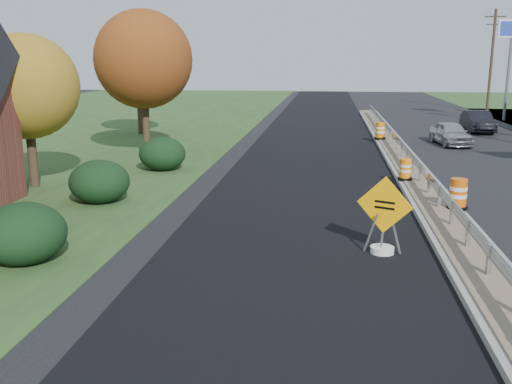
# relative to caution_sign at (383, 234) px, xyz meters

# --- Properties ---
(ground) EXTENTS (140.00, 140.00, 0.00)m
(ground) POSITION_rel_caution_sign_xyz_m (2.16, 4.21, -0.52)
(ground) COLOR black
(ground) RESTS_ON ground
(milled_overlay) EXTENTS (7.20, 120.00, 0.01)m
(milled_overlay) POSITION_rel_caution_sign_xyz_m (-2.24, 14.21, -0.51)
(milled_overlay) COLOR black
(milled_overlay) RESTS_ON ground
(median) EXTENTS (1.60, 55.00, 0.23)m
(median) POSITION_rel_caution_sign_xyz_m (2.16, 12.21, -0.41)
(median) COLOR gray
(median) RESTS_ON ground
(guardrail) EXTENTS (0.10, 46.15, 0.72)m
(guardrail) POSITION_rel_caution_sign_xyz_m (2.16, 13.21, 0.21)
(guardrail) COLOR silver
(guardrail) RESTS_ON median
(pylon_sign_north) EXTENTS (2.20, 0.30, 7.90)m
(pylon_sign_north) POSITION_rel_caution_sign_xyz_m (12.66, 34.21, 5.96)
(pylon_sign_north) COLOR slate
(pylon_sign_north) RESTS_ON ground
(utility_pole_north) EXTENTS (1.90, 0.26, 9.40)m
(utility_pole_north) POSITION_rel_caution_sign_xyz_m (13.66, 43.21, 4.42)
(utility_pole_north) COLOR #473523
(utility_pole_north) RESTS_ON ground
(hedge_south) EXTENTS (2.09, 2.09, 1.52)m
(hedge_south) POSITION_rel_caution_sign_xyz_m (-8.84, -1.79, 0.24)
(hedge_south) COLOR black
(hedge_south) RESTS_ON ground
(hedge_mid) EXTENTS (2.09, 2.09, 1.52)m
(hedge_mid) POSITION_rel_caution_sign_xyz_m (-9.34, 4.21, 0.24)
(hedge_mid) COLOR black
(hedge_mid) RESTS_ON ground
(hedge_north) EXTENTS (2.09, 2.09, 1.52)m
(hedge_north) POSITION_rel_caution_sign_xyz_m (-8.84, 10.21, 0.24)
(hedge_north) COLOR black
(hedge_north) RESTS_ON ground
(tree_near_yellow) EXTENTS (3.96, 3.96, 5.88)m
(tree_near_yellow) POSITION_rel_caution_sign_xyz_m (-12.84, 6.21, 3.37)
(tree_near_yellow) COLOR #473523
(tree_near_yellow) RESTS_ON ground
(tree_near_red) EXTENTS (4.95, 4.95, 7.35)m
(tree_near_red) POSITION_rel_caution_sign_xyz_m (-10.84, 14.21, 4.34)
(tree_near_red) COLOR #473523
(tree_near_red) RESTS_ON ground
(tree_near_back) EXTENTS (4.29, 4.29, 6.37)m
(tree_near_back) POSITION_rel_caution_sign_xyz_m (-13.84, 22.21, 3.69)
(tree_near_back) COLOR #473523
(tree_near_back) RESTS_ON ground
(caution_sign) EXTENTS (1.36, 0.65, 2.04)m
(caution_sign) POSITION_rel_caution_sign_xyz_m (0.00, 0.00, 0.00)
(caution_sign) COLOR white
(caution_sign) RESTS_ON ground
(barrel_median_near) EXTENTS (0.66, 0.66, 0.97)m
(barrel_median_near) POSITION_rel_caution_sign_xyz_m (2.71, 4.06, 0.18)
(barrel_median_near) COLOR black
(barrel_median_near) RESTS_ON median
(barrel_median_mid) EXTENTS (0.56, 0.56, 0.82)m
(barrel_median_mid) POSITION_rel_caution_sign_xyz_m (1.61, 8.44, 0.11)
(barrel_median_mid) COLOR black
(barrel_median_mid) RESTS_ON median
(barrel_median_far) EXTENTS (0.67, 0.67, 0.98)m
(barrel_median_far) POSITION_rel_caution_sign_xyz_m (1.61, 20.23, 0.18)
(barrel_median_far) COLOR black
(barrel_median_far) RESTS_ON median
(barrel_shoulder_far) EXTENTS (0.59, 0.59, 0.86)m
(barrel_shoulder_far) POSITION_rel_caution_sign_xyz_m (9.67, 32.94, -0.10)
(barrel_shoulder_far) COLOR black
(barrel_shoulder_far) RESTS_ON ground
(car_silver) EXTENTS (2.12, 4.14, 1.35)m
(car_silver) POSITION_rel_caution_sign_xyz_m (5.62, 19.86, 0.16)
(car_silver) COLOR #B1B1B6
(car_silver) RESTS_ON ground
(car_dark_mid) EXTENTS (1.53, 4.36, 1.43)m
(car_dark_mid) POSITION_rel_caution_sign_xyz_m (8.69, 26.32, 0.20)
(car_dark_mid) COLOR black
(car_dark_mid) RESTS_ON ground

